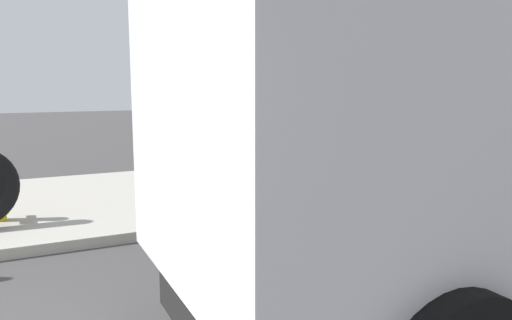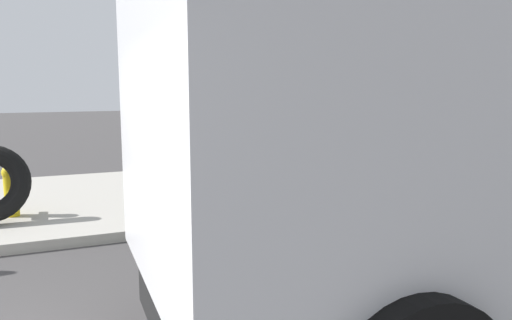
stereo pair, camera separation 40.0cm
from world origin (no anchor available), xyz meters
The scene contains 0 objects.
Camera 1 is at (0.74, -2.77, 2.18)m, focal length 35.26 mm.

